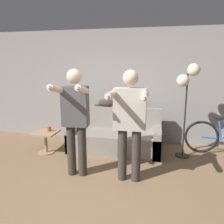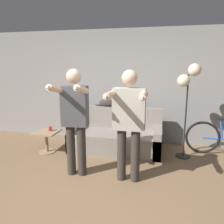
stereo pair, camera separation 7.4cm
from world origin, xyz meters
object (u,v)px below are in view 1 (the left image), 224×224
(cat, at_px, (107,103))
(cup, at_px, (49,129))
(floor_lamp, at_px, (188,82))
(person_right, at_px, (130,118))
(couch, at_px, (115,137))
(side_table, at_px, (46,138))
(person_left, at_px, (75,116))

(cat, xyz_separation_m, cup, (-1.09, -0.69, -0.48))
(cat, bearing_deg, floor_lamp, -13.07)
(person_right, height_order, floor_lamp, floor_lamp)
(cat, bearing_deg, couch, -51.24)
(side_table, relative_size, cup, 5.08)
(couch, xyz_separation_m, person_right, (0.45, -1.24, 0.74))
(couch, height_order, person_right, person_right)
(person_left, bearing_deg, person_right, -4.35)
(person_left, distance_m, floor_lamp, 2.20)
(side_table, bearing_deg, couch, 18.27)
(floor_lamp, distance_m, cup, 2.92)
(person_right, height_order, cup, person_right)
(side_table, bearing_deg, cat, 33.71)
(side_table, height_order, cup, cup)
(cat, bearing_deg, side_table, -146.29)
(cat, bearing_deg, person_right, -65.66)
(person_left, xyz_separation_m, cat, (0.17, 1.54, -0.03))
(floor_lamp, bearing_deg, couch, 176.84)
(couch, xyz_separation_m, person_left, (-0.41, -1.24, 0.74))
(cat, relative_size, cup, 5.45)
(couch, height_order, person_left, person_left)
(couch, distance_m, cat, 0.80)
(person_left, relative_size, side_table, 3.59)
(person_right, distance_m, cup, 2.04)
(person_left, bearing_deg, couch, 67.23)
(person_left, xyz_separation_m, side_table, (-0.97, 0.78, -0.69))
(couch, xyz_separation_m, cup, (-1.33, -0.39, 0.22))
(floor_lamp, bearing_deg, cup, -173.56)
(cat, bearing_deg, cup, -147.63)
(person_right, xyz_separation_m, floor_lamp, (0.94, 1.16, 0.47))
(couch, distance_m, floor_lamp, 1.85)
(couch, xyz_separation_m, cat, (-0.24, 0.30, 0.70))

